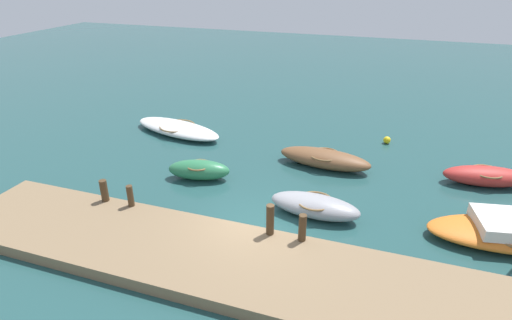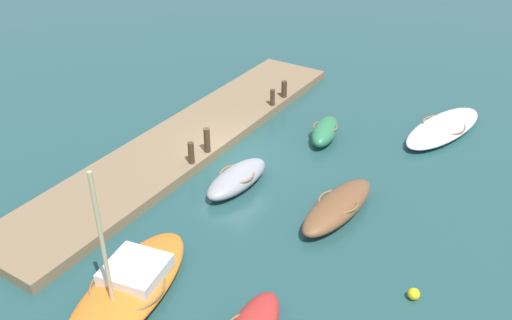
{
  "view_description": "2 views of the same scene",
  "coord_description": "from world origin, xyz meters",
  "views": [
    {
      "loc": [
        3.83,
        -11.4,
        8.36
      ],
      "look_at": [
        -1.37,
        3.7,
        0.69
      ],
      "focal_mm": 29.21,
      "sensor_mm": 36.0,
      "label": 1
    },
    {
      "loc": [
        16.43,
        11.57,
        12.1
      ],
      "look_at": [
        1.17,
        1.92,
        1.14
      ],
      "focal_mm": 39.36,
      "sensor_mm": 36.0,
      "label": 2
    }
  ],
  "objects": [
    {
      "name": "dinghy_green",
      "position": [
        -3.51,
        2.55,
        0.43
      ],
      "size": [
        2.76,
        1.56,
        0.84
      ],
      "rotation": [
        0.0,
        0.0,
        0.22
      ],
      "color": "#2D7A4C",
      "rests_on": "ground_plane"
    },
    {
      "name": "rowboat_grey",
      "position": [
        1.67,
        1.38,
        0.39
      ],
      "size": [
        3.34,
        1.45,
        0.77
      ],
      "rotation": [
        0.0,
        0.0,
        -0.06
      ],
      "color": "#939399",
      "rests_on": "ground_plane"
    },
    {
      "name": "ground_plane",
      "position": [
        0.0,
        0.0,
        0.0
      ],
      "size": [
        84.0,
        84.0,
        0.0
      ],
      "primitive_type": "plane",
      "color": "#234C4C"
    },
    {
      "name": "dock_platform",
      "position": [
        0.0,
        -2.3,
        0.2
      ],
      "size": [
        19.42,
        3.56,
        0.4
      ],
      "primitive_type": "cube",
      "color": "#846B4C",
      "rests_on": "ground_plane"
    },
    {
      "name": "sailboat_orange",
      "position": [
        8.16,
        1.93,
        0.37
      ],
      "size": [
        5.91,
        3.16,
        4.84
      ],
      "rotation": [
        0.0,
        0.0,
        0.19
      ],
      "color": "orange",
      "rests_on": "ground_plane"
    },
    {
      "name": "marker_buoy",
      "position": [
        3.78,
        9.07,
        0.18
      ],
      "size": [
        0.37,
        0.37,
        0.37
      ],
      "primitive_type": "sphere",
      "color": "yellow",
      "rests_on": "ground_plane"
    },
    {
      "name": "mooring_post_mid_west",
      "position": [
        -4.56,
        -0.77,
        0.81
      ],
      "size": [
        0.22,
        0.22,
        0.81
      ],
      "primitive_type": "cylinder",
      "color": "#47331E",
      "rests_on": "dock_platform"
    },
    {
      "name": "rowboat_brown",
      "position": [
        1.27,
        5.42,
        0.4
      ],
      "size": [
        4.22,
        1.72,
        0.79
      ],
      "rotation": [
        0.0,
        0.0,
        -0.09
      ],
      "color": "brown",
      "rests_on": "ground_plane"
    },
    {
      "name": "mooring_post_east",
      "position": [
        1.7,
        -0.77,
        0.86
      ],
      "size": [
        0.25,
        0.25,
        0.92
      ],
      "primitive_type": "cylinder",
      "color": "#47331E",
      "rests_on": "dock_platform"
    },
    {
      "name": "motorboat_white",
      "position": [
        -6.86,
        6.8,
        0.3
      ],
      "size": [
        5.63,
        3.01,
        0.58
      ],
      "rotation": [
        0.0,
        0.0,
        -0.23
      ],
      "color": "white",
      "rests_on": "ground_plane"
    },
    {
      "name": "mooring_post_mid_east",
      "position": [
        0.65,
        -0.77,
        0.94
      ],
      "size": [
        0.26,
        0.26,
        1.06
      ],
      "primitive_type": "cylinder",
      "color": "#47331E",
      "rests_on": "dock_platform"
    },
    {
      "name": "mooring_post_west",
      "position": [
        -5.67,
        -0.77,
        0.82
      ],
      "size": [
        0.27,
        0.27,
        0.83
      ],
      "primitive_type": "cylinder",
      "color": "#47331E",
      "rests_on": "dock_platform"
    }
  ]
}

